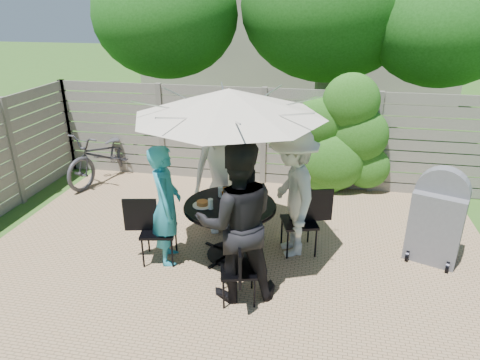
% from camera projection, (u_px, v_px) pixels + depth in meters
% --- Properties ---
extents(backyard_envelope, '(60.00, 60.00, 5.00)m').
position_uv_depth(backyard_envelope, '(299.00, 23.00, 13.87)').
color(backyard_envelope, '#30571B').
rests_on(backyard_envelope, ground).
extents(patio_table, '(1.51, 1.51, 0.79)m').
position_uv_depth(patio_table, '(230.00, 220.00, 5.71)').
color(patio_table, black).
rests_on(patio_table, ground).
extents(umbrella, '(2.99, 2.99, 2.31)m').
position_uv_depth(umbrella, '(229.00, 103.00, 5.10)').
color(umbrella, silver).
rests_on(umbrella, ground).
extents(chair_back, '(0.56, 0.74, 0.97)m').
position_uv_depth(chair_back, '(224.00, 206.00, 6.70)').
color(chair_back, black).
rests_on(chair_back, ground).
extents(person_back, '(1.05, 0.85, 1.87)m').
position_uv_depth(person_back, '(224.00, 171.00, 6.32)').
color(person_back, silver).
rests_on(person_back, ground).
extents(chair_left, '(0.70, 0.52, 0.92)m').
position_uv_depth(chair_left, '(159.00, 242.00, 5.71)').
color(chair_left, black).
rests_on(chair_left, ground).
extents(person_left, '(0.55, 0.69, 1.63)m').
position_uv_depth(person_left, '(166.00, 206.00, 5.52)').
color(person_left, teal).
rests_on(person_left, ground).
extents(chair_front, '(0.49, 0.64, 0.84)m').
position_uv_depth(chair_front, '(238.00, 282.00, 4.94)').
color(chair_front, black).
rests_on(chair_front, ground).
extents(person_front, '(1.11, 0.98, 1.93)m').
position_uv_depth(person_front, '(237.00, 222.00, 4.79)').
color(person_front, black).
rests_on(person_front, ground).
extents(chair_right, '(0.72, 0.56, 0.94)m').
position_uv_depth(chair_right, '(300.00, 234.00, 5.92)').
color(chair_right, black).
rests_on(chair_right, ground).
extents(person_right, '(1.00, 1.32, 1.81)m').
position_uv_depth(person_right, '(292.00, 193.00, 5.66)').
color(person_right, silver).
rests_on(person_right, ground).
extents(plate_back, '(0.26, 0.26, 0.06)m').
position_uv_depth(plate_back, '(227.00, 191.00, 5.94)').
color(plate_back, white).
rests_on(plate_back, patio_table).
extents(plate_left, '(0.26, 0.26, 0.06)m').
position_uv_depth(plate_left, '(202.00, 204.00, 5.57)').
color(plate_left, white).
rests_on(plate_left, patio_table).
extents(plate_front, '(0.26, 0.26, 0.06)m').
position_uv_depth(plate_front, '(233.00, 215.00, 5.28)').
color(plate_front, white).
rests_on(plate_front, patio_table).
extents(plate_right, '(0.26, 0.26, 0.06)m').
position_uv_depth(plate_right, '(257.00, 201.00, 5.65)').
color(plate_right, white).
rests_on(plate_right, patio_table).
extents(plate_extra, '(0.24, 0.24, 0.06)m').
position_uv_depth(plate_extra, '(247.00, 212.00, 5.35)').
color(plate_extra, white).
rests_on(plate_extra, patio_table).
extents(glass_back, '(0.07, 0.07, 0.14)m').
position_uv_depth(glass_back, '(220.00, 192.00, 5.82)').
color(glass_back, silver).
rests_on(glass_back, patio_table).
extents(glass_left, '(0.07, 0.07, 0.14)m').
position_uv_depth(glass_left, '(211.00, 204.00, 5.47)').
color(glass_left, silver).
rests_on(glass_left, patio_table).
extents(glass_front, '(0.07, 0.07, 0.14)m').
position_uv_depth(glass_front, '(240.00, 208.00, 5.36)').
color(glass_front, silver).
rests_on(glass_front, patio_table).
extents(glass_right, '(0.07, 0.07, 0.14)m').
position_uv_depth(glass_right, '(248.00, 195.00, 5.72)').
color(glass_right, silver).
rests_on(glass_right, patio_table).
extents(syrup_jug, '(0.09, 0.09, 0.16)m').
position_uv_depth(syrup_jug, '(225.00, 197.00, 5.63)').
color(syrup_jug, '#59280C').
rests_on(syrup_jug, patio_table).
extents(coffee_cup, '(0.08, 0.08, 0.12)m').
position_uv_depth(coffee_cup, '(236.00, 193.00, 5.81)').
color(coffee_cup, '#C6B293').
rests_on(coffee_cup, patio_table).
extents(bicycle, '(1.17, 2.04, 1.02)m').
position_uv_depth(bicycle, '(106.00, 155.00, 8.27)').
color(bicycle, '#333338').
rests_on(bicycle, ground).
extents(bbq_grill, '(0.78, 0.69, 1.32)m').
position_uv_depth(bbq_grill, '(437.00, 219.00, 5.64)').
color(bbq_grill, slate).
rests_on(bbq_grill, ground).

